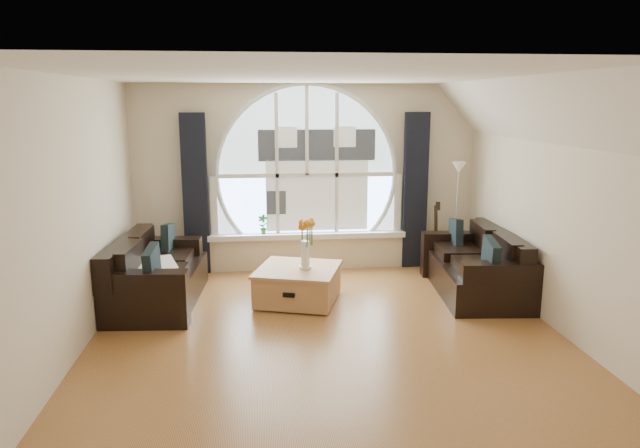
% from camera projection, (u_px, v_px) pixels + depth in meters
% --- Properties ---
extents(ground, '(5.00, 5.50, 0.01)m').
position_uv_depth(ground, '(329.00, 339.00, 6.19)').
color(ground, brown).
rests_on(ground, ground).
extents(ceiling, '(5.00, 5.50, 0.01)m').
position_uv_depth(ceiling, '(330.00, 75.00, 5.63)').
color(ceiling, silver).
rests_on(ceiling, ground).
extents(wall_back, '(5.00, 0.01, 2.70)m').
position_uv_depth(wall_back, '(307.00, 178.00, 8.59)').
color(wall_back, beige).
rests_on(wall_back, ground).
extents(wall_front, '(5.00, 0.01, 2.70)m').
position_uv_depth(wall_front, '(390.00, 307.00, 3.24)').
color(wall_front, beige).
rests_on(wall_front, ground).
extents(wall_left, '(0.01, 5.50, 2.70)m').
position_uv_depth(wall_left, '(72.00, 218.00, 5.66)').
color(wall_left, beige).
rests_on(wall_left, ground).
extents(wall_right, '(0.01, 5.50, 2.70)m').
position_uv_depth(wall_right, '(565.00, 209.00, 6.17)').
color(wall_right, beige).
rests_on(wall_right, ground).
extents(attic_slope, '(0.92, 5.50, 0.72)m').
position_uv_depth(attic_slope, '(546.00, 112.00, 5.93)').
color(attic_slope, silver).
rests_on(attic_slope, ground).
extents(arched_window, '(2.60, 0.06, 2.15)m').
position_uv_depth(arched_window, '(307.00, 159.00, 8.50)').
color(arched_window, silver).
rests_on(arched_window, wall_back).
extents(window_sill, '(2.90, 0.22, 0.08)m').
position_uv_depth(window_sill, '(307.00, 235.00, 8.67)').
color(window_sill, white).
rests_on(window_sill, wall_back).
extents(window_frame, '(2.76, 0.08, 2.15)m').
position_uv_depth(window_frame, '(307.00, 160.00, 8.47)').
color(window_frame, white).
rests_on(window_frame, wall_back).
extents(neighbor_house, '(1.70, 0.02, 1.50)m').
position_uv_depth(neighbor_house, '(317.00, 168.00, 8.53)').
color(neighbor_house, silver).
rests_on(neighbor_house, wall_back).
extents(curtain_left, '(0.35, 0.12, 2.30)m').
position_uv_depth(curtain_left, '(195.00, 195.00, 8.35)').
color(curtain_left, black).
rests_on(curtain_left, ground).
extents(curtain_right, '(0.35, 0.12, 2.30)m').
position_uv_depth(curtain_right, '(415.00, 191.00, 8.68)').
color(curtain_right, black).
rests_on(curtain_right, ground).
extents(sofa_left, '(1.06, 1.91, 0.82)m').
position_uv_depth(sofa_left, '(158.00, 272.00, 7.22)').
color(sofa_left, black).
rests_on(sofa_left, ground).
extents(sofa_right, '(1.08, 1.91, 0.82)m').
position_uv_depth(sofa_right, '(475.00, 263.00, 7.58)').
color(sofa_right, black).
rests_on(sofa_right, ground).
extents(coffee_chest, '(1.21, 1.21, 0.47)m').
position_uv_depth(coffee_chest, '(298.00, 283.00, 7.31)').
color(coffee_chest, '#B07C4C').
rests_on(coffee_chest, ground).
extents(throw_blanket, '(0.70, 0.70, 0.10)m').
position_uv_depth(throw_blanket, '(152.00, 268.00, 7.03)').
color(throw_blanket, silver).
rests_on(throw_blanket, sofa_left).
extents(vase_flowers, '(0.24, 0.24, 0.70)m').
position_uv_depth(vase_flowers, '(305.00, 238.00, 7.16)').
color(vase_flowers, white).
rests_on(vase_flowers, coffee_chest).
extents(floor_lamp, '(0.24, 0.24, 1.60)m').
position_uv_depth(floor_lamp, '(456.00, 217.00, 8.56)').
color(floor_lamp, '#B2B2B2').
rests_on(floor_lamp, ground).
extents(guitar, '(0.38, 0.28, 1.06)m').
position_uv_depth(guitar, '(434.00, 237.00, 8.50)').
color(guitar, brown).
rests_on(guitar, ground).
extents(potted_plant, '(0.17, 0.14, 0.29)m').
position_uv_depth(potted_plant, '(263.00, 224.00, 8.56)').
color(potted_plant, '#1E6023').
rests_on(potted_plant, window_sill).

